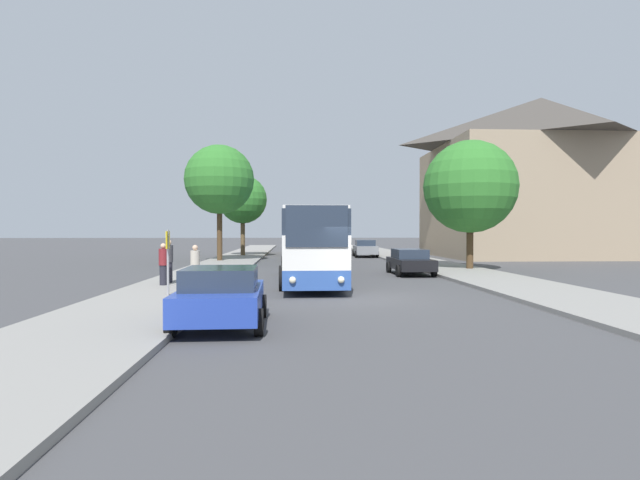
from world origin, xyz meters
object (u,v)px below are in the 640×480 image
at_px(tree_left_near, 219,180).
at_px(parked_car_right_near, 410,261).
at_px(parked_car_left_curb, 221,296).
at_px(bus_stop_sign, 168,254).
at_px(tree_right_near, 470,187).
at_px(bus_middle, 303,240).
at_px(pedestrian_waiting_far, 195,266).
at_px(pedestrian_waiting_near, 163,264).
at_px(pedestrian_walking_back, 169,261).
at_px(bus_rear, 300,237).
at_px(bus_front, 309,244).
at_px(parked_car_right_far, 365,248).
at_px(tree_left_far, 243,200).

bearing_deg(tree_left_near, parked_car_right_near, -43.45).
height_order(parked_car_left_curb, bus_stop_sign, bus_stop_sign).
bearing_deg(tree_right_near, bus_middle, 140.28).
bearing_deg(parked_car_left_curb, parked_car_right_near, 58.80).
xyz_separation_m(pedestrian_waiting_far, tree_left_near, (-1.73, 18.22, 5.19)).
height_order(pedestrian_waiting_near, pedestrian_walking_back, pedestrian_walking_back).
height_order(parked_car_right_near, bus_stop_sign, bus_stop_sign).
relative_size(parked_car_right_near, tree_right_near, 0.56).
bearing_deg(bus_rear, tree_right_near, -65.19).
bearing_deg(parked_car_left_curb, pedestrian_waiting_near, 111.60).
bearing_deg(parked_car_right_near, bus_front, 31.52).
bearing_deg(tree_right_near, pedestrian_waiting_near, -152.43).
bearing_deg(parked_car_right_far, bus_front, 77.63).
relative_size(bus_rear, parked_car_left_curb, 2.87).
relative_size(bus_front, parked_car_right_near, 2.84).
xyz_separation_m(bus_front, parked_car_right_far, (5.73, 21.54, -0.95)).
xyz_separation_m(tree_left_near, tree_left_far, (0.95, 7.66, -1.00)).
distance_m(bus_stop_sign, pedestrian_walking_back, 4.38).
relative_size(bus_stop_sign, tree_right_near, 0.30).
bearing_deg(pedestrian_walking_back, bus_front, -169.18).
height_order(pedestrian_waiting_far, pedestrian_walking_back, pedestrian_walking_back).
bearing_deg(pedestrian_waiting_near, parked_car_left_curb, 53.62).
xyz_separation_m(bus_middle, parked_car_right_near, (5.55, -10.23, -0.99)).
bearing_deg(parked_car_right_far, pedestrian_walking_back, 65.47).
relative_size(bus_rear, bus_stop_sign, 5.07).
xyz_separation_m(parked_car_left_curb, bus_stop_sign, (-2.52, 4.98, 0.79)).
bearing_deg(parked_car_left_curb, parked_car_right_far, 74.12).
xyz_separation_m(pedestrian_waiting_far, tree_right_near, (14.14, 9.28, 3.95)).
height_order(parked_car_right_near, tree_right_near, tree_right_near).
bearing_deg(parked_car_right_near, pedestrian_waiting_far, 34.95).
bearing_deg(bus_rear, pedestrian_waiting_far, -96.58).
xyz_separation_m(bus_front, pedestrian_waiting_far, (-4.54, -3.65, -0.76)).
relative_size(bus_front, bus_stop_sign, 5.30).
bearing_deg(tree_left_far, pedestrian_walking_back, -91.82).
distance_m(bus_rear, pedestrian_waiting_far, 32.00).
bearing_deg(tree_left_near, bus_front, -66.74).
distance_m(parked_car_right_near, pedestrian_waiting_near, 13.00).
distance_m(bus_middle, parked_car_right_far, 9.83).
xyz_separation_m(bus_front, tree_left_far, (-5.31, 22.23, 3.42)).
bearing_deg(parked_car_left_curb, bus_front, 75.25).
bearing_deg(bus_middle, bus_stop_sign, -104.21).
bearing_deg(parked_car_right_far, tree_left_near, 32.72).
xyz_separation_m(bus_rear, tree_right_near, (9.71, -22.41, 3.17)).
bearing_deg(bus_middle, bus_rear, 90.66).
bearing_deg(tree_left_far, parked_car_left_curb, -85.18).
distance_m(bus_rear, tree_right_near, 24.62).
bearing_deg(tree_left_near, bus_stop_sign, -86.59).
distance_m(pedestrian_walking_back, tree_left_far, 24.13).
relative_size(pedestrian_waiting_near, tree_right_near, 0.23).
bearing_deg(bus_stop_sign, pedestrian_walking_back, 103.45).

